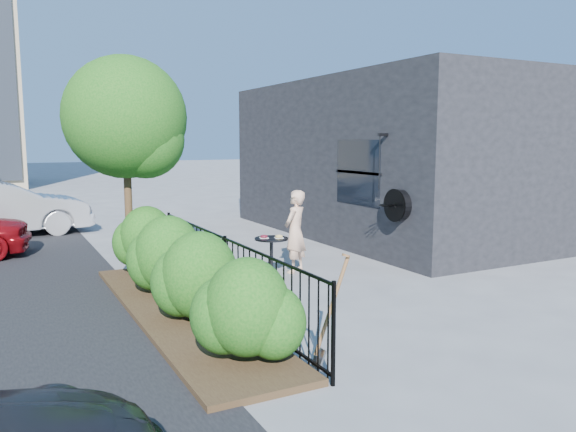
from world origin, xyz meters
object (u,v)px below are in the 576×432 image
woman (295,231)px  car_silver (0,209)px  patio_tree (130,125)px  shovel (329,316)px  cafe_table (271,251)px

woman → car_silver: bearing=-89.2°
patio_tree → woman: 3.59m
patio_tree → shovel: size_ratio=3.08×
patio_tree → car_silver: 6.55m
patio_tree → car_silver: patio_tree is taller
cafe_table → woman: 0.77m
shovel → car_silver: 11.56m
car_silver → patio_tree: bearing=-164.5°
patio_tree → car_silver: bearing=110.2°
patio_tree → cafe_table: bearing=-35.6°
patio_tree → woman: bearing=-23.2°
cafe_table → shovel: bearing=-106.5°
patio_tree → cafe_table: (2.10, -1.50, -2.24)m
shovel → patio_tree: bearing=100.5°
cafe_table → shovel: size_ratio=0.63×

